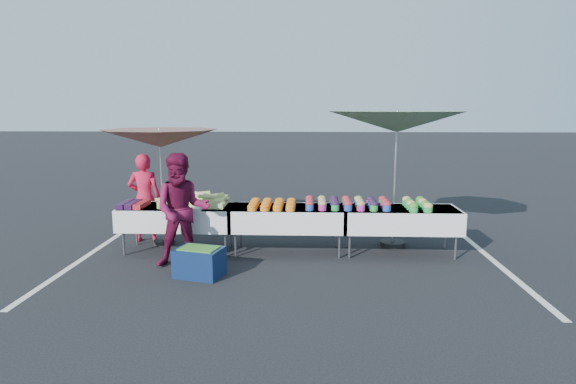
{
  "coord_description": "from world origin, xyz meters",
  "views": [
    {
      "loc": [
        0.33,
        -7.6,
        2.34
      ],
      "look_at": [
        0.0,
        0.0,
        1.0
      ],
      "focal_mm": 30.0,
      "sensor_mm": 36.0,
      "label": 1
    }
  ],
  "objects_px": {
    "umbrella_left": "(160,139)",
    "umbrella_right": "(397,123)",
    "table_left": "(178,216)",
    "table_center": "(288,217)",
    "customer": "(182,210)",
    "storage_bin": "(199,261)",
    "vendor": "(145,198)",
    "table_right": "(400,218)"
  },
  "relations": [
    {
      "from": "umbrella_left",
      "to": "umbrella_right",
      "type": "relative_size",
      "value": 1.01
    },
    {
      "from": "table_left",
      "to": "table_center",
      "type": "height_order",
      "value": "same"
    },
    {
      "from": "table_left",
      "to": "umbrella_right",
      "type": "relative_size",
      "value": 0.79
    },
    {
      "from": "customer",
      "to": "storage_bin",
      "type": "height_order",
      "value": "customer"
    },
    {
      "from": "table_left",
      "to": "customer",
      "type": "relative_size",
      "value": 1.1
    },
    {
      "from": "vendor",
      "to": "table_left",
      "type": "bearing_deg",
      "value": 138.5
    },
    {
      "from": "table_left",
      "to": "storage_bin",
      "type": "height_order",
      "value": "table_left"
    },
    {
      "from": "table_left",
      "to": "table_right",
      "type": "relative_size",
      "value": 1.0
    },
    {
      "from": "customer",
      "to": "table_left",
      "type": "bearing_deg",
      "value": 97.52
    },
    {
      "from": "vendor",
      "to": "storage_bin",
      "type": "height_order",
      "value": "vendor"
    },
    {
      "from": "umbrella_right",
      "to": "storage_bin",
      "type": "xyz_separation_m",
      "value": [
        -2.97,
        -1.63,
        -1.88
      ]
    },
    {
      "from": "table_center",
      "to": "umbrella_left",
      "type": "bearing_deg",
      "value": 169.58
    },
    {
      "from": "table_left",
      "to": "umbrella_right",
      "type": "xyz_separation_m",
      "value": [
        3.58,
        0.44,
        1.51
      ]
    },
    {
      "from": "table_right",
      "to": "vendor",
      "type": "relative_size",
      "value": 1.2
    },
    {
      "from": "table_center",
      "to": "vendor",
      "type": "bearing_deg",
      "value": 167.78
    },
    {
      "from": "vendor",
      "to": "umbrella_right",
      "type": "distance_m",
      "value": 4.51
    },
    {
      "from": "umbrella_left",
      "to": "umbrella_right",
      "type": "height_order",
      "value": "umbrella_right"
    },
    {
      "from": "table_left",
      "to": "customer",
      "type": "height_order",
      "value": "customer"
    },
    {
      "from": "table_left",
      "to": "umbrella_left",
      "type": "distance_m",
      "value": 1.35
    },
    {
      "from": "customer",
      "to": "vendor",
      "type": "bearing_deg",
      "value": 115.59
    },
    {
      "from": "vendor",
      "to": "customer",
      "type": "bearing_deg",
      "value": 122.94
    },
    {
      "from": "umbrella_right",
      "to": "table_right",
      "type": "bearing_deg",
      "value": -86.8
    },
    {
      "from": "table_left",
      "to": "customer",
      "type": "distance_m",
      "value": 0.84
    },
    {
      "from": "vendor",
      "to": "storage_bin",
      "type": "distance_m",
      "value": 2.28
    },
    {
      "from": "table_center",
      "to": "customer",
      "type": "bearing_deg",
      "value": -153.91
    },
    {
      "from": "vendor",
      "to": "customer",
      "type": "distance_m",
      "value": 1.65
    },
    {
      "from": "table_center",
      "to": "vendor",
      "type": "height_order",
      "value": "vendor"
    },
    {
      "from": "customer",
      "to": "storage_bin",
      "type": "bearing_deg",
      "value": -65.11
    },
    {
      "from": "umbrella_right",
      "to": "table_center",
      "type": "bearing_deg",
      "value": -166.22
    },
    {
      "from": "table_center",
      "to": "storage_bin",
      "type": "xyz_separation_m",
      "value": [
        -1.19,
        -1.2,
        -0.37
      ]
    },
    {
      "from": "table_left",
      "to": "storage_bin",
      "type": "bearing_deg",
      "value": -63.12
    },
    {
      "from": "umbrella_left",
      "to": "table_left",
      "type": "bearing_deg",
      "value": -46.9
    },
    {
      "from": "vendor",
      "to": "table_center",
      "type": "bearing_deg",
      "value": 162.93
    },
    {
      "from": "table_center",
      "to": "storage_bin",
      "type": "relative_size",
      "value": 2.57
    },
    {
      "from": "table_right",
      "to": "vendor",
      "type": "distance_m",
      "value": 4.38
    },
    {
      "from": "table_left",
      "to": "umbrella_right",
      "type": "distance_m",
      "value": 3.9
    },
    {
      "from": "table_left",
      "to": "umbrella_left",
      "type": "xyz_separation_m",
      "value": [
        -0.37,
        0.4,
        1.23
      ]
    },
    {
      "from": "umbrella_left",
      "to": "umbrella_right",
      "type": "bearing_deg",
      "value": 0.52
    },
    {
      "from": "table_left",
      "to": "storage_bin",
      "type": "distance_m",
      "value": 1.39
    },
    {
      "from": "vendor",
      "to": "storage_bin",
      "type": "bearing_deg",
      "value": 122.76
    },
    {
      "from": "table_right",
      "to": "umbrella_left",
      "type": "height_order",
      "value": "umbrella_left"
    },
    {
      "from": "table_right",
      "to": "umbrella_right",
      "type": "height_order",
      "value": "umbrella_right"
    }
  ]
}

